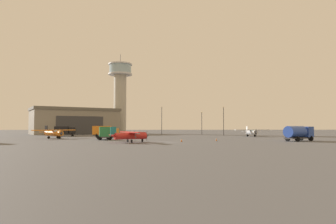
# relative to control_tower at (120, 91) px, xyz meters

# --- Properties ---
(ground_plane) EXTENTS (400.00, 400.00, 0.00)m
(ground_plane) POSITION_rel_control_tower_xyz_m (15.32, -69.76, -17.86)
(ground_plane) COLOR #545456
(control_tower) EXTENTS (9.85, 9.85, 33.20)m
(control_tower) POSITION_rel_control_tower_xyz_m (0.00, 0.00, 0.00)
(control_tower) COLOR #B2AD9E
(control_tower) RESTS_ON ground_plane
(hangar) EXTENTS (35.47, 30.02, 9.68)m
(hangar) POSITION_rel_control_tower_xyz_m (-16.07, -9.83, -13.00)
(hangar) COLOR gray
(hangar) RESTS_ON ground_plane
(airplane_orange) EXTENTS (8.22, 8.68, 3.06)m
(airplane_orange) POSITION_rel_control_tower_xyz_m (-9.91, -52.76, -16.43)
(airplane_orange) COLOR orange
(airplane_orange) RESTS_ON ground_plane
(airplane_silver) EXTENTS (9.84, 7.73, 2.90)m
(airplane_silver) POSITION_rel_control_tower_xyz_m (41.51, -41.05, -16.50)
(airplane_silver) COLOR #B7BABF
(airplane_silver) RESTS_ON ground_plane
(airplane_red) EXTENTS (7.30, 9.18, 2.80)m
(airplane_red) POSITION_rel_control_tower_xyz_m (9.28, -70.59, -16.55)
(airplane_red) COLOR red
(airplane_red) RESTS_ON ground_plane
(truck_fuel_tanker_blue) EXTENTS (7.11, 5.48, 2.94)m
(truck_fuel_tanker_blue) POSITION_rel_control_tower_xyz_m (41.84, -67.38, -16.17)
(truck_fuel_tanker_blue) COLOR #38383D
(truck_fuel_tanker_blue) RESTS_ON ground_plane
(truck_flatbed_green) EXTENTS (3.91, 6.31, 2.81)m
(truck_flatbed_green) POSITION_rel_control_tower_xyz_m (3.10, -60.07, -16.52)
(truck_flatbed_green) COLOR #38383D
(truck_flatbed_green) RESTS_ON ground_plane
(truck_box_orange) EXTENTS (6.88, 4.47, 2.98)m
(truck_box_orange) POSITION_rel_control_tower_xyz_m (0.91, -45.43, -16.21)
(truck_box_orange) COLOR #38383D
(truck_box_orange) RESTS_ON ground_plane
(truck_box_black) EXTENTS (6.07, 3.59, 2.88)m
(truck_box_black) POSITION_rel_control_tower_xyz_m (-12.04, -36.28, -16.23)
(truck_box_black) COLOR #38383D
(truck_box_black) RESTS_ON ground_plane
(light_post_west) EXTENTS (0.44, 0.44, 9.81)m
(light_post_west) POSITION_rel_control_tower_xyz_m (16.69, -21.11, -12.10)
(light_post_west) COLOR #38383D
(light_post_west) RESTS_ON ground_plane
(light_post_east) EXTENTS (0.44, 0.44, 8.21)m
(light_post_east) POSITION_rel_control_tower_xyz_m (31.04, -19.29, -12.93)
(light_post_east) COLOR #38383D
(light_post_east) RESTS_ON ground_plane
(light_post_north) EXTENTS (0.44, 0.44, 9.36)m
(light_post_north) POSITION_rel_control_tower_xyz_m (36.59, -28.75, -12.33)
(light_post_north) COLOR #38383D
(light_post_north) RESTS_ON ground_plane
(traffic_cone_near_left) EXTENTS (0.36, 0.36, 0.61)m
(traffic_cone_near_left) POSITION_rel_control_tower_xyz_m (18.70, -68.47, -17.56)
(traffic_cone_near_left) COLOR black
(traffic_cone_near_left) RESTS_ON ground_plane
(traffic_cone_near_right) EXTENTS (0.36, 0.36, 0.59)m
(traffic_cone_near_right) POSITION_rel_control_tower_xyz_m (25.92, -65.85, -17.57)
(traffic_cone_near_right) COLOR black
(traffic_cone_near_right) RESTS_ON ground_plane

